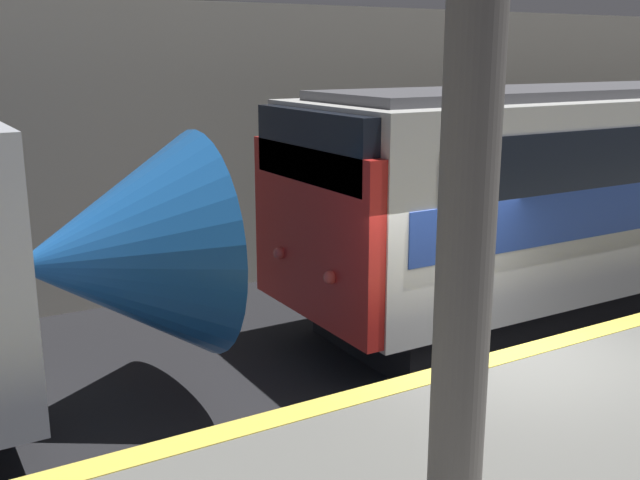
% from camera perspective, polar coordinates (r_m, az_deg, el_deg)
% --- Properties ---
extents(ground_plane, '(120.00, 120.00, 0.00)m').
position_cam_1_polar(ground_plane, '(9.26, 13.77, -14.27)').
color(ground_plane, black).
extents(station_rear_barrier, '(50.00, 0.15, 5.21)m').
position_cam_1_polar(station_rear_barrier, '(14.11, -5.85, 6.96)').
color(station_rear_barrier, '#B2AD9E').
rests_on(station_rear_barrier, ground).
extents(support_pillar_near, '(0.38, 0.38, 3.65)m').
position_cam_1_polar(support_pillar_near, '(4.98, 10.92, -2.73)').
color(support_pillar_near, slate).
rests_on(support_pillar_near, platform).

